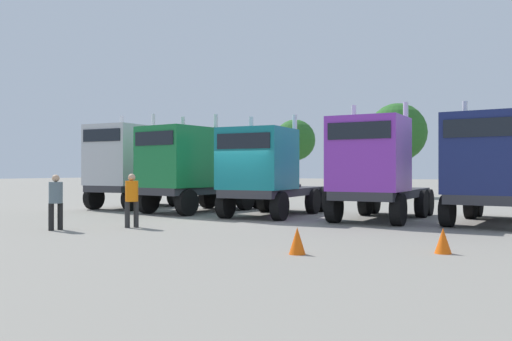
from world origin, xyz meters
TOP-DOWN VIEW (x-y plane):
  - ground at (0.00, 0.00)m, footprint 200.00×200.00m
  - semi_truck_silver at (-7.68, 2.57)m, footprint 2.83×5.88m
  - semi_truck_green at (-3.75, 1.94)m, footprint 3.16×6.47m
  - semi_truck_teal at (0.13, 1.73)m, footprint 2.91×6.05m
  - semi_truck_purple at (4.37, 1.98)m, footprint 2.60×5.95m
  - semi_truck_navy at (8.09, 2.39)m, footprint 2.91×6.02m
  - visitor_in_hivis at (-1.69, -3.71)m, footprint 0.55×0.55m
  - visitor_with_camera at (-3.17, -5.39)m, footprint 0.49×0.49m
  - traffic_cone_near at (5.13, -6.09)m, footprint 0.36×0.36m
  - traffic_cone_far at (7.83, -4.46)m, footprint 0.36×0.36m
  - oak_far_left at (-8.66, 23.20)m, footprint 3.33×3.33m
  - oak_far_centre at (0.42, 20.30)m, footprint 3.98×3.98m

SIDE VIEW (x-z plane):
  - ground at x=0.00m, z-range 0.00..0.00m
  - traffic_cone_far at x=7.83m, z-range 0.00..0.56m
  - traffic_cone_near at x=5.13m, z-range 0.00..0.58m
  - visitor_with_camera at x=-3.17m, z-range 0.13..1.80m
  - visitor_in_hivis at x=-1.69m, z-range 0.13..1.83m
  - semi_truck_teal at x=0.13m, z-range -0.21..3.77m
  - semi_truck_purple at x=4.37m, z-range -0.24..3.97m
  - semi_truck_navy at x=8.09m, z-range -0.22..3.97m
  - semi_truck_green at x=-3.75m, z-range -0.21..3.99m
  - semi_truck_silver at x=-7.68m, z-range -0.22..4.26m
  - oak_far_left at x=-8.66m, z-range 1.29..7.24m
  - oak_far_centre at x=0.42m, z-range 1.20..7.60m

